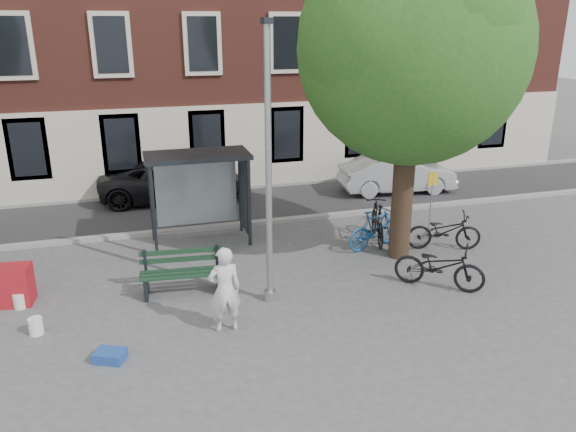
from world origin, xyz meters
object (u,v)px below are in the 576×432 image
Objects in this scene: bench at (182,275)px; bike_b at (375,229)px; painter at (225,290)px; bike_c at (439,266)px; red_stand at (10,285)px; bike_a at (444,231)px; car_silver at (397,174)px; car_dark at (174,180)px; notice_sign at (432,189)px; bike_d at (377,221)px; bus_shelter at (212,176)px; lamppost at (269,183)px.

bench is 1.06× the size of bike_b.
painter reaches higher than bike_c.
bike_a is at bearing 0.61° from red_stand.
car_silver reaches higher than red_stand.
car_silver is at bearing 24.24° from red_stand.
painter is at bearing -173.02° from car_dark.
car_dark is 8.93m from notice_sign.
bike_c is 2.35× the size of red_stand.
bike_b is 0.88× the size of bike_c.
car_silver reaches higher than bike_a.
painter reaches higher than car_silver.
car_silver is at bearing -136.50° from painter.
bike_a is 9.58m from car_dark.
bike_a is 1.01× the size of bike_d.
bus_shelter reaches higher than notice_sign.
painter is at bearing -96.60° from bus_shelter.
red_stand is at bearing 177.74° from bench.
bike_a is 1.09× the size of bike_b.
car_silver reaches higher than bike_c.
lamppost is at bearing 142.06° from car_silver.
red_stand is at bearing -152.30° from bus_shelter.
red_stand is at bearing 165.28° from lamppost.
bench is 8.07m from notice_sign.
bus_shelter is 1.42× the size of bike_d.
lamppost is 1.19× the size of car_dark.
bench is at bearing -111.70° from bus_shelter.
bench is at bearing 114.05° from bike_c.
bike_b is 2.53m from notice_sign.
bus_shelter is 1.44× the size of bench.
bike_d reaches higher than red_stand.
bike_d is at bearing -17.89° from bus_shelter.
lamppost is at bearing 124.78° from bike_a.
bus_shelter reaches higher than car_dark.
notice_sign is at bearing 8.25° from red_stand.
bus_shelter is 5.24m from painter.
notice_sign is (7.19, -5.25, 0.56)m from car_dark.
lamppost is 2.44m from painter.
car_silver reaches higher than bench.
bench is 6.00m from bike_d.
bus_shelter is (-0.61, 4.11, -0.87)m from lamppost.
painter is 6.28m from bike_d.
bike_d is 0.47× the size of car_silver.
car_dark is 1.21× the size of car_silver.
bus_shelter is at bearing 47.16° from bike_b.
bike_c is 1.18× the size of notice_sign.
painter is at bearing -29.36° from red_stand.
painter is 0.87× the size of bike_c.
bike_a is at bearing 10.71° from bench.
lamppost reaches higher than car_silver.
bike_a is 1.77m from notice_sign.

